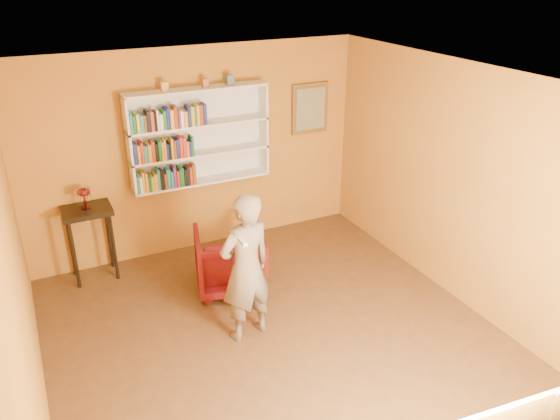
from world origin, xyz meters
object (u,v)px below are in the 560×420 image
object	(u,v)px
bookshelf	(198,136)
person	(246,268)
ruby_lustre	(84,194)
console_table	(88,221)
armchair	(230,260)

from	to	relation	value
bookshelf	person	bearing A→B (deg)	-96.40
ruby_lustre	person	xyz separation A→B (m)	(1.26, -1.91, -0.32)
ruby_lustre	person	size ratio (longest dim) A/B	0.16
bookshelf	console_table	world-z (taller)	bookshelf
console_table	armchair	xyz separation A→B (m)	(1.44, -0.96, -0.41)
bookshelf	armchair	xyz separation A→B (m)	(-0.05, -1.12, -1.22)
console_table	armchair	bearing A→B (deg)	-33.81
bookshelf	console_table	distance (m)	1.71
ruby_lustre	bookshelf	bearing A→B (deg)	6.12
console_table	armchair	distance (m)	1.77
console_table	ruby_lustre	size ratio (longest dim) A/B	3.63
bookshelf	ruby_lustre	size ratio (longest dim) A/B	6.94
ruby_lustre	console_table	bearing A→B (deg)	-45.00
bookshelf	armchair	size ratio (longest dim) A/B	2.20
bookshelf	armchair	distance (m)	1.66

